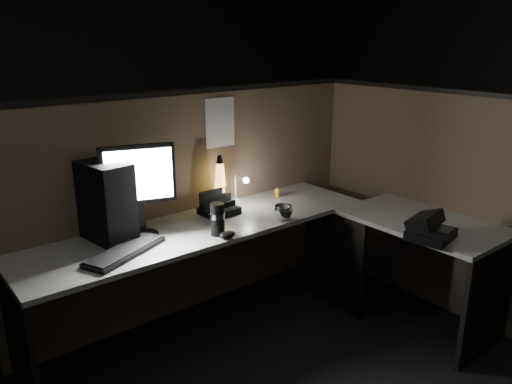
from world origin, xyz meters
TOP-DOWN VIEW (x-y plane):
  - floor at (0.00, 0.00)m, footprint 6.00×6.00m
  - room_shell at (0.00, 0.00)m, footprint 6.00×6.00m
  - partition_back at (0.00, 0.93)m, footprint 2.66×0.06m
  - partition_right at (1.33, 0.10)m, footprint 0.06×1.66m
  - desk at (0.18, 0.25)m, footprint 2.60×1.60m
  - pc_tower at (-0.71, 0.80)m, footprint 0.26×0.46m
  - monitor at (-0.53, 0.68)m, footprint 0.41×0.19m
  - keyboard at (-0.72, 0.51)m, footprint 0.52×0.35m
  - mouse at (-0.16, 0.34)m, footprint 0.11×0.08m
  - clip_lamp at (0.26, 0.77)m, footprint 0.04×0.17m
  - organizer at (0.04, 0.72)m, footprint 0.24×0.22m
  - lava_lamp at (0.12, 0.81)m, footprint 0.10×0.10m
  - travel_mug at (-0.17, 0.41)m, footprint 0.09×0.09m
  - steel_mug at (0.30, 0.36)m, footprint 0.12×0.12m
  - figurine at (0.58, 0.74)m, footprint 0.05×0.05m
  - pinned_paper at (0.19, 0.90)m, footprint 0.23×0.00m
  - desk_phone at (0.76, -0.39)m, footprint 0.30×0.30m

SIDE VIEW (x-z plane):
  - floor at x=0.00m, z-range 0.00..0.00m
  - desk at x=0.18m, z-range 0.22..0.95m
  - keyboard at x=-0.72m, z-range 0.73..0.75m
  - partition_back at x=0.00m, z-range 0.00..1.50m
  - partition_right at x=1.33m, z-range 0.00..1.50m
  - mouse at x=-0.16m, z-range 0.73..0.77m
  - organizer at x=0.04m, z-range 0.68..0.85m
  - figurine at x=0.58m, z-range 0.75..0.80m
  - steel_mug at x=0.30m, z-range 0.73..0.83m
  - desk_phone at x=0.76m, z-range 0.71..0.87m
  - travel_mug at x=-0.17m, z-range 0.73..0.93m
  - clip_lamp at x=0.26m, z-range 0.75..0.96m
  - lava_lamp at x=0.12m, z-range 0.70..1.06m
  - pc_tower at x=-0.71m, z-range 0.73..1.19m
  - monitor at x=-0.53m, z-range 0.79..1.33m
  - pinned_paper at x=0.19m, z-range 1.13..1.46m
  - room_shell at x=0.00m, z-range -1.38..4.62m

